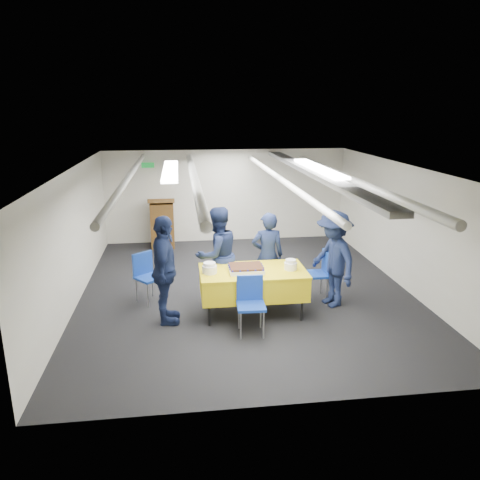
# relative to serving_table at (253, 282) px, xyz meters

# --- Properties ---
(ground) EXTENTS (7.00, 7.00, 0.00)m
(ground) POSITION_rel_serving_table_xyz_m (0.02, 1.01, -0.56)
(ground) COLOR black
(ground) RESTS_ON ground
(room_shell) EXTENTS (6.00, 7.00, 2.30)m
(room_shell) POSITION_rel_serving_table_xyz_m (0.12, 1.42, 1.25)
(room_shell) COLOR silver
(room_shell) RESTS_ON ground
(serving_table) EXTENTS (1.72, 0.95, 0.77)m
(serving_table) POSITION_rel_serving_table_xyz_m (0.00, 0.00, 0.00)
(serving_table) COLOR black
(serving_table) RESTS_ON ground
(sheet_cake) EXTENTS (0.56, 0.44, 0.10)m
(sheet_cake) POSITION_rel_serving_table_xyz_m (-0.12, -0.04, 0.26)
(sheet_cake) COLOR white
(sheet_cake) RESTS_ON serving_table
(plate_stack_left) EXTENTS (0.24, 0.24, 0.17)m
(plate_stack_left) POSITION_rel_serving_table_xyz_m (-0.71, -0.05, 0.29)
(plate_stack_left) COLOR white
(plate_stack_left) RESTS_ON serving_table
(plate_stack_right) EXTENTS (0.21, 0.21, 0.17)m
(plate_stack_right) POSITION_rel_serving_table_xyz_m (0.61, -0.05, 0.29)
(plate_stack_right) COLOR white
(plate_stack_right) RESTS_ON serving_table
(podium) EXTENTS (0.62, 0.53, 1.25)m
(podium) POSITION_rel_serving_table_xyz_m (-1.58, 4.05, 0.05)
(podium) COLOR brown
(podium) RESTS_ON ground
(chair_near) EXTENTS (0.44, 0.44, 0.87)m
(chair_near) POSITION_rel_serving_table_xyz_m (-0.13, -0.60, -0.03)
(chair_near) COLOR gray
(chair_near) RESTS_ON ground
(chair_right) EXTENTS (0.42, 0.42, 0.87)m
(chair_right) POSITION_rel_serving_table_xyz_m (1.29, 0.52, -0.03)
(chair_right) COLOR gray
(chair_right) RESTS_ON ground
(chair_left) EXTENTS (0.59, 0.59, 0.87)m
(chair_left) POSITION_rel_serving_table_xyz_m (-1.76, 0.79, -0.03)
(chair_left) COLOR gray
(chair_left) RESTS_ON ground
(sailor_a) EXTENTS (0.58, 0.39, 1.57)m
(sailor_a) POSITION_rel_serving_table_xyz_m (0.37, 0.66, 0.23)
(sailor_a) COLOR #0E1632
(sailor_a) RESTS_ON ground
(sailor_b) EXTENTS (1.03, 0.96, 1.70)m
(sailor_b) POSITION_rel_serving_table_xyz_m (-0.53, 0.61, 0.29)
(sailor_b) COLOR #0E1632
(sailor_b) RESTS_ON ground
(sailor_c) EXTENTS (0.46, 1.03, 1.74)m
(sailor_c) POSITION_rel_serving_table_xyz_m (-1.41, -0.13, 0.31)
(sailor_c) COLOR #0E1632
(sailor_c) RESTS_ON ground
(sailor_d) EXTENTS (0.89, 1.20, 1.67)m
(sailor_d) POSITION_rel_serving_table_xyz_m (1.41, 0.20, 0.27)
(sailor_d) COLOR #0E1632
(sailor_d) RESTS_ON ground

